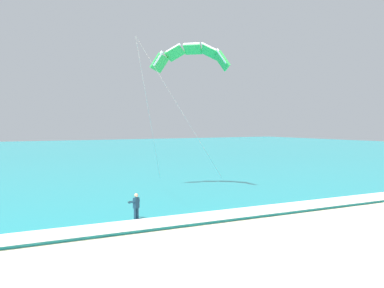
{
  "coord_description": "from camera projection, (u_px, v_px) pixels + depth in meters",
  "views": [
    {
      "loc": [
        -15.24,
        -8.79,
        5.74
      ],
      "look_at": [
        -0.04,
        17.7,
        4.33
      ],
      "focal_mm": 44.51,
      "sensor_mm": 36.0,
      "label": 1
    }
  ],
  "objects": [
    {
      "name": "sea",
      "position": [
        25.0,
        156.0,
        79.3
      ],
      "size": [
        200.0,
        120.0,
        0.2
      ],
      "primitive_type": "cube",
      "color": "teal",
      "rests_on": "ground"
    },
    {
      "name": "surf_foam",
      "position": [
        218.0,
        215.0,
        28.18
      ],
      "size": [
        200.0,
        2.4,
        0.04
      ],
      "primitive_type": "cube",
      "color": "white",
      "rests_on": "sea"
    },
    {
      "name": "surfboard",
      "position": [
        136.0,
        222.0,
        27.08
      ],
      "size": [
        0.99,
        1.45,
        0.09
      ],
      "color": "yellow",
      "rests_on": "ground"
    },
    {
      "name": "kitesurfer",
      "position": [
        136.0,
        206.0,
        27.05
      ],
      "size": [
        0.66,
        0.66,
        1.69
      ],
      "color": "#143347",
      "rests_on": "ground"
    },
    {
      "name": "kite_primary",
      "position": [
        191.0,
        55.0,
        38.91
      ],
      "size": [
        10.94,
        11.0,
        11.03
      ],
      "color": "green"
    }
  ]
}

